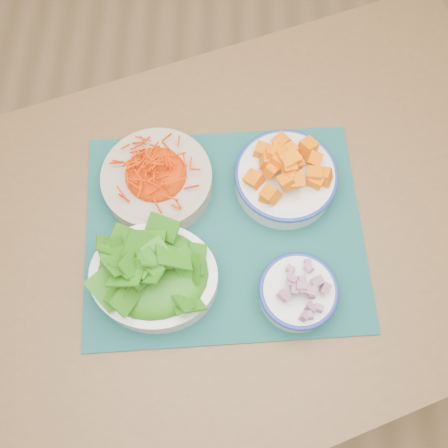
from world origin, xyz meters
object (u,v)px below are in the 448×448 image
table (252,236)px  placemat (224,230)px  carrot_bowl (157,177)px  squash_bowl (287,174)px  lettuce_bowl (153,274)px  onion_bowl (298,291)px

table → placemat: (-0.06, -0.02, 0.09)m
carrot_bowl → squash_bowl: 0.26m
lettuce_bowl → squash_bowl: bearing=44.8°
carrot_bowl → squash_bowl: size_ratio=1.27×
table → lettuce_bowl: 0.27m
placemat → carrot_bowl: bearing=140.8°
placemat → carrot_bowl: (-0.14, 0.09, 0.04)m
placemat → squash_bowl: squash_bowl is taller
squash_bowl → lettuce_bowl: size_ratio=0.89×
onion_bowl → table: bearing=116.3°
table → squash_bowl: 0.17m
table → lettuce_bowl: bearing=-167.0°
table → carrot_bowl: 0.25m
table → lettuce_bowl: size_ratio=6.07×
table → lettuce_bowl: (-0.19, -0.13, 0.15)m
placemat → lettuce_bowl: lettuce_bowl is taller
squash_bowl → carrot_bowl: bearing=-178.2°
placemat → onion_bowl: 0.19m
squash_bowl → lettuce_bowl: 0.32m
placemat → table: bearing=15.5°
carrot_bowl → table: bearing=-19.7°
carrot_bowl → onion_bowl: 0.35m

